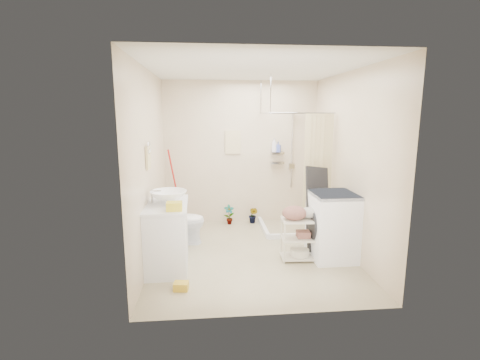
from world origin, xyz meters
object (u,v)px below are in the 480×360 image
object	(u,v)px
washing_machine	(334,225)
laundry_rack	(300,235)
vanity	(167,235)
toilet	(181,221)

from	to	relation	value
washing_machine	laundry_rack	bearing A→B (deg)	-176.49
vanity	toilet	xyz separation A→B (m)	(0.12, 0.85, -0.07)
vanity	washing_machine	size ratio (longest dim) A/B	1.05
vanity	laundry_rack	bearing A→B (deg)	-0.45
toilet	laundry_rack	distance (m)	1.87
toilet	laundry_rack	size ratio (longest dim) A/B	1.03
toilet	washing_machine	xyz separation A→B (m)	(2.18, -0.77, 0.10)
laundry_rack	toilet	bearing A→B (deg)	157.00
washing_machine	toilet	bearing A→B (deg)	160.05
toilet	washing_machine	distance (m)	2.31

